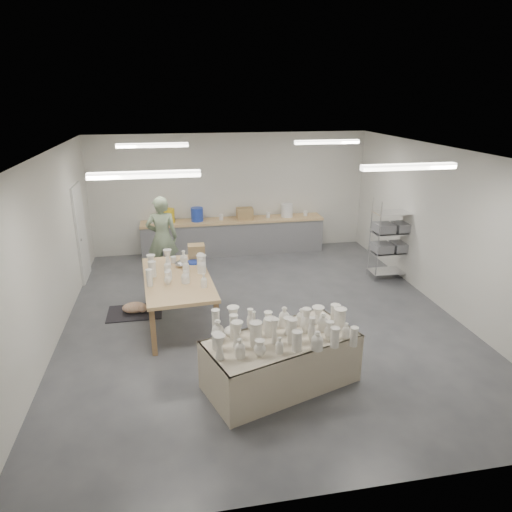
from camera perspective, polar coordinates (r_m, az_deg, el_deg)
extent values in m
plane|color=#424449|center=(8.50, 0.63, -7.68)|extent=(8.00, 8.00, 0.00)
cube|color=white|center=(7.61, 0.71, 12.75)|extent=(7.00, 8.00, 0.02)
cube|color=silver|center=(11.75, -3.14, 7.83)|extent=(7.00, 0.02, 3.00)
cube|color=silver|center=(4.42, 11.04, -13.69)|extent=(7.00, 0.02, 3.00)
cube|color=silver|center=(8.05, -24.58, 0.44)|extent=(0.02, 8.00, 3.00)
cube|color=silver|center=(9.24, 22.51, 3.05)|extent=(0.02, 8.00, 3.00)
cube|color=white|center=(10.60, -21.00, 2.70)|extent=(0.05, 0.90, 2.10)
cube|color=white|center=(6.00, -13.74, 9.85)|extent=(1.40, 0.12, 0.08)
cube|color=white|center=(6.82, 18.57, 10.53)|extent=(1.40, 0.12, 0.08)
cube|color=white|center=(9.46, -12.82, 13.34)|extent=(1.40, 0.12, 0.08)
cube|color=white|center=(10.01, 8.86, 13.91)|extent=(1.40, 0.12, 0.08)
cube|color=tan|center=(11.59, -2.88, 4.46)|extent=(4.60, 0.60, 0.06)
cube|color=slate|center=(11.72, -2.84, 2.34)|extent=(4.60, 0.55, 0.84)
cylinder|color=yellow|center=(11.45, -10.88, 4.97)|extent=(0.30, 0.30, 0.34)
cylinder|color=#203BAE|center=(11.46, -7.37, 5.18)|extent=(0.30, 0.30, 0.34)
cylinder|color=white|center=(11.80, 3.89, 5.72)|extent=(0.30, 0.30, 0.34)
cube|color=olive|center=(11.59, -1.42, 5.35)|extent=(0.40, 0.30, 0.28)
cylinder|color=white|center=(11.48, -12.85, 4.36)|extent=(0.10, 0.10, 0.14)
cylinder|color=white|center=(11.53, -4.37, 4.86)|extent=(0.10, 0.10, 0.14)
cylinder|color=white|center=(11.71, 1.50, 5.15)|extent=(0.10, 0.10, 0.14)
cylinder|color=white|center=(11.96, 6.21, 5.34)|extent=(0.10, 0.10, 0.14)
cylinder|color=silver|center=(10.04, 15.07, 1.56)|extent=(0.02, 0.02, 1.80)
cylinder|color=silver|center=(10.43, 19.25, 1.79)|extent=(0.02, 0.02, 1.80)
cylinder|color=silver|center=(10.42, 14.06, 2.30)|extent=(0.02, 0.02, 1.80)
cylinder|color=silver|center=(10.79, 18.13, 2.50)|extent=(0.02, 0.02, 1.80)
cube|color=silver|center=(10.65, 16.26, -1.80)|extent=(0.88, 0.48, 0.02)
cube|color=silver|center=(10.50, 16.49, 0.49)|extent=(0.88, 0.48, 0.02)
cube|color=silver|center=(10.37, 16.73, 2.84)|extent=(0.88, 0.48, 0.02)
cube|color=silver|center=(10.26, 16.98, 5.24)|extent=(0.88, 0.48, 0.02)
cube|color=slate|center=(10.37, 15.47, 1.04)|extent=(0.38, 0.42, 0.18)
cube|color=slate|center=(10.57, 17.62, 1.17)|extent=(0.38, 0.42, 0.18)
cube|color=slate|center=(10.24, 15.70, 3.43)|extent=(0.38, 0.42, 0.18)
cube|color=slate|center=(10.44, 17.88, 3.51)|extent=(0.38, 0.42, 0.18)
cube|color=olive|center=(6.58, 3.15, -13.40)|extent=(2.03, 1.40, 0.63)
cube|color=#C2B496|center=(6.37, 3.22, -10.37)|extent=(2.31, 1.62, 0.03)
cube|color=#C2B496|center=(6.17, 4.23, -15.38)|extent=(2.00, 0.70, 0.73)
cube|color=#C2B496|center=(6.95, 2.22, -10.95)|extent=(2.00, 0.70, 0.73)
cube|color=tan|center=(8.17, -9.81, -2.80)|extent=(1.31, 2.36, 0.06)
cube|color=olive|center=(7.40, -13.34, -9.21)|extent=(0.08, 0.08, 0.79)
cube|color=olive|center=(7.40, -5.52, -8.73)|extent=(0.08, 0.08, 0.79)
cube|color=olive|center=(9.33, -12.87, -2.93)|extent=(0.08, 0.08, 0.79)
cube|color=olive|center=(9.33, -6.74, -2.56)|extent=(0.08, 0.08, 0.79)
ellipsoid|color=silver|center=(8.63, -9.26, -0.95)|extent=(0.26, 0.26, 0.12)
cylinder|color=#203BAE|center=(8.78, -7.77, -0.77)|extent=(0.26, 0.26, 0.03)
cylinder|color=white|center=(8.84, -10.28, -0.44)|extent=(0.11, 0.11, 0.12)
cube|color=olive|center=(8.97, -7.46, 0.56)|extent=(0.32, 0.26, 0.28)
cube|color=black|center=(8.96, -14.91, -6.83)|extent=(1.00, 0.70, 0.02)
ellipsoid|color=white|center=(8.91, -14.96, -6.22)|extent=(0.47, 0.34, 0.19)
sphere|color=white|center=(8.80, -14.02, -6.36)|extent=(0.16, 0.16, 0.16)
imported|color=gray|center=(10.19, -11.64, 2.25)|extent=(0.69, 0.46, 1.85)
cylinder|color=maroon|center=(10.65, -11.38, -0.70)|extent=(0.32, 0.32, 0.04)
cylinder|color=silver|center=(10.69, -10.67, -1.37)|extent=(0.02, 0.02, 0.26)
cylinder|color=silver|center=(10.81, -11.62, -1.21)|extent=(0.02, 0.02, 0.26)
cylinder|color=silver|center=(10.61, -11.71, -1.62)|extent=(0.02, 0.02, 0.26)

